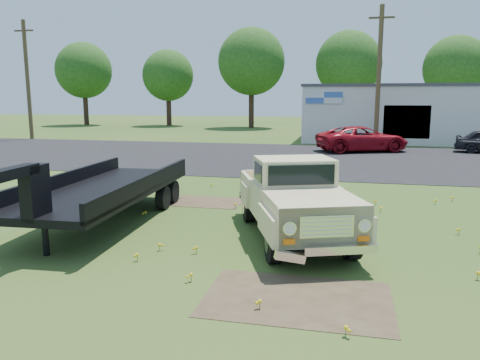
{
  "coord_description": "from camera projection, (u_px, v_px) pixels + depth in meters",
  "views": [
    {
      "loc": [
        2.19,
        -10.12,
        3.21
      ],
      "look_at": [
        -0.37,
        1.0,
        1.19
      ],
      "focal_mm": 35.0,
      "sensor_mm": 36.0,
      "label": 1
    }
  ],
  "objects": [
    {
      "name": "ground",
      "position": [
        246.0,
        239.0,
        10.76
      ],
      "size": [
        140.0,
        140.0,
        0.0
      ],
      "primitive_type": "plane",
      "color": "#2A4E19",
      "rests_on": "ground"
    },
    {
      "name": "asphalt_lot",
      "position": [
        305.0,
        158.0,
        25.15
      ],
      "size": [
        90.0,
        14.0,
        0.02
      ],
      "primitive_type": "cube",
      "color": "black",
      "rests_on": "ground"
    },
    {
      "name": "dirt_patch_a",
      "position": [
        297.0,
        299.0,
        7.55
      ],
      "size": [
        3.0,
        2.0,
        0.01
      ],
      "primitive_type": "cube",
      "color": "#433223",
      "rests_on": "ground"
    },
    {
      "name": "dirt_patch_b",
      "position": [
        207.0,
        202.0,
        14.56
      ],
      "size": [
        2.2,
        1.6,
        0.01
      ],
      "primitive_type": "cube",
      "color": "#433223",
      "rests_on": "ground"
    },
    {
      "name": "commercial_building",
      "position": [
        401.0,
        113.0,
        34.97
      ],
      "size": [
        14.2,
        8.2,
        4.15
      ],
      "color": "silver",
      "rests_on": "ground"
    },
    {
      "name": "utility_pole_west",
      "position": [
        28.0,
        79.0,
        35.93
      ],
      "size": [
        1.6,
        0.3,
        9.0
      ],
      "color": "#41321E",
      "rests_on": "ground"
    },
    {
      "name": "utility_pole_mid",
      "position": [
        379.0,
        76.0,
        30.18
      ],
      "size": [
        1.6,
        0.3,
        9.0
      ],
      "color": "#41321E",
      "rests_on": "ground"
    },
    {
      "name": "treeline_a",
      "position": [
        84.0,
        71.0,
        54.24
      ],
      "size": [
        6.4,
        6.4,
        9.52
      ],
      "color": "#342118",
      "rests_on": "ground"
    },
    {
      "name": "treeline_b",
      "position": [
        168.0,
        76.0,
        53.1
      ],
      "size": [
        5.76,
        5.76,
        8.57
      ],
      "color": "#342118",
      "rests_on": "ground"
    },
    {
      "name": "treeline_c",
      "position": [
        251.0,
        62.0,
        49.23
      ],
      "size": [
        7.04,
        7.04,
        10.47
      ],
      "color": "#342118",
      "rests_on": "ground"
    },
    {
      "name": "treeline_d",
      "position": [
        349.0,
        64.0,
        48.03
      ],
      "size": [
        6.72,
        6.72,
        10.0
      ],
      "color": "#342118",
      "rests_on": "ground"
    },
    {
      "name": "treeline_e",
      "position": [
        456.0,
        68.0,
        44.49
      ],
      "size": [
        6.08,
        6.08,
        9.04
      ],
      "color": "#342118",
      "rests_on": "ground"
    },
    {
      "name": "vintage_pickup_truck",
      "position": [
        294.0,
        198.0,
        10.7
      ],
      "size": [
        3.71,
        5.55,
        1.88
      ],
      "primitive_type": null,
      "rotation": [
        0.0,
        0.0,
        0.36
      ],
      "color": "#C7B386",
      "rests_on": "ground"
    },
    {
      "name": "flatbed_trailer",
      "position": [
        104.0,
        184.0,
        12.13
      ],
      "size": [
        2.79,
        7.34,
        1.97
      ],
      "primitive_type": null,
      "rotation": [
        0.0,
        0.0,
        0.05
      ],
      "color": "black",
      "rests_on": "ground"
    },
    {
      "name": "red_pickup",
      "position": [
        362.0,
        139.0,
        28.04
      ],
      "size": [
        5.93,
        4.44,
        1.5
      ],
      "primitive_type": "imported",
      "rotation": [
        0.0,
        0.0,
        1.99
      ],
      "color": "maroon",
      "rests_on": "ground"
    }
  ]
}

